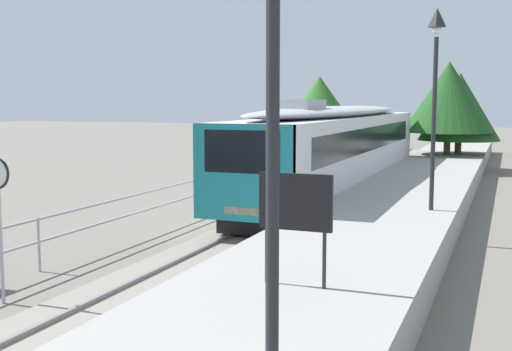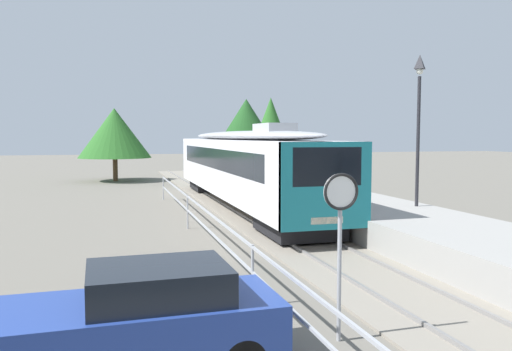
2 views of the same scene
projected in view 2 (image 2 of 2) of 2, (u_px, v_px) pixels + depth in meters
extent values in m
plane|color=#6B665B|center=(192.00, 224.00, 20.03)|extent=(160.00, 160.00, 0.00)
cube|color=gray|center=(266.00, 220.00, 20.84)|extent=(3.20, 60.00, 0.06)
cube|color=slate|center=(248.00, 219.00, 20.64)|extent=(0.08, 60.00, 0.08)
cube|color=slate|center=(283.00, 217.00, 21.03)|extent=(0.08, 60.00, 0.08)
cube|color=silver|center=(242.00, 167.00, 24.44)|extent=(2.80, 20.02, 2.55)
cube|color=#19757F|center=(326.00, 186.00, 14.93)|extent=(2.80, 0.24, 2.55)
cube|color=black|center=(327.00, 167.00, 14.81)|extent=(2.13, 0.08, 1.12)
cube|color=black|center=(242.00, 158.00, 24.41)|extent=(2.82, 16.82, 0.92)
ellipsoid|color=#A8AAAF|center=(242.00, 136.00, 24.33)|extent=(2.69, 19.22, 0.44)
cube|color=#A8AAAF|center=(274.00, 128.00, 19.51)|extent=(1.10, 2.20, 0.36)
cube|color=#EAE5C6|center=(326.00, 220.00, 14.94)|extent=(1.00, 0.10, 0.20)
cube|color=black|center=(298.00, 226.00, 17.26)|extent=(2.24, 3.20, 0.55)
cube|color=black|center=(212.00, 185.00, 31.86)|extent=(2.24, 3.20, 0.55)
cube|color=#999691|center=(340.00, 207.00, 21.68)|extent=(3.90, 60.00, 0.90)
cylinder|color=#232328|center=(418.00, 142.00, 18.30)|extent=(0.12, 0.12, 4.60)
pyramid|color=#232328|center=(420.00, 62.00, 18.08)|extent=(0.34, 0.34, 0.50)
sphere|color=silver|center=(420.00, 71.00, 18.11)|extent=(0.24, 0.24, 0.24)
cylinder|color=#9EA0A5|center=(339.00, 276.00, 8.51)|extent=(0.07, 0.07, 2.20)
cylinder|color=white|center=(341.00, 192.00, 8.38)|extent=(0.60, 0.03, 0.60)
torus|color=black|center=(341.00, 192.00, 8.37)|extent=(0.61, 0.05, 0.61)
cube|color=#9EA0A5|center=(253.00, 247.00, 10.26)|extent=(0.05, 36.00, 0.05)
cube|color=#9EA0A5|center=(253.00, 272.00, 10.30)|extent=(0.05, 36.00, 0.05)
cylinder|color=#9EA0A5|center=(253.00, 275.00, 10.30)|extent=(0.06, 0.06, 1.25)
cylinder|color=#9EA0A5|center=(188.00, 212.00, 18.94)|extent=(0.06, 0.06, 1.25)
cylinder|color=#9EA0A5|center=(163.00, 188.00, 27.58)|extent=(0.06, 0.06, 1.25)
cube|color=navy|center=(141.00, 325.00, 7.47)|extent=(4.04, 1.86, 0.72)
cube|color=black|center=(158.00, 282.00, 7.50)|extent=(2.04, 1.60, 0.50)
cylinder|color=black|center=(49.00, 340.00, 7.85)|extent=(0.63, 0.22, 0.62)
cylinder|color=black|center=(218.00, 321.00, 8.63)|extent=(0.63, 0.22, 0.62)
cylinder|color=brown|center=(252.00, 172.00, 36.98)|extent=(0.36, 0.36, 1.68)
cone|color=#1E4C1E|center=(252.00, 134.00, 36.78)|extent=(4.44, 4.44, 3.70)
cylinder|color=brown|center=(246.00, 169.00, 36.37)|extent=(0.36, 0.36, 2.14)
cone|color=#1E4C1E|center=(246.00, 127.00, 36.14)|extent=(4.92, 4.92, 3.86)
cylinder|color=brown|center=(271.00, 162.00, 48.85)|extent=(0.36, 0.36, 1.99)
cone|color=#286023|center=(271.00, 124.00, 48.58)|extent=(3.79, 3.79, 5.03)
cylinder|color=brown|center=(115.00, 169.00, 39.13)|extent=(0.36, 0.36, 1.76)
cone|color=#286023|center=(115.00, 133.00, 38.92)|extent=(5.44, 5.44, 3.75)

